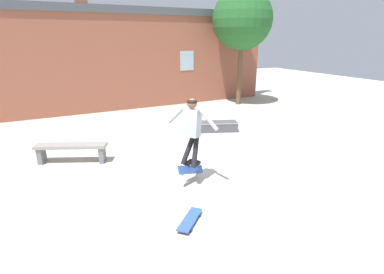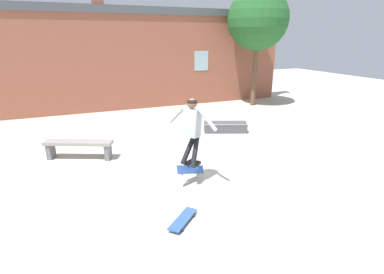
% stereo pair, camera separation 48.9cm
% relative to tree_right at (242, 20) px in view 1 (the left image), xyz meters
% --- Properties ---
extents(ground_plane, '(40.00, 40.00, 0.00)m').
position_rel_tree_right_xyz_m(ground_plane, '(-5.66, -6.56, -3.86)').
color(ground_plane, beige).
extents(building_backdrop, '(16.17, 0.52, 5.69)m').
position_rel_tree_right_xyz_m(building_backdrop, '(-5.67, 1.48, -1.60)').
color(building_backdrop, '#93513D').
rests_on(building_backdrop, ground_plane).
extents(tree_right, '(2.71, 2.71, 5.23)m').
position_rel_tree_right_xyz_m(tree_right, '(0.00, 0.00, 0.00)').
color(tree_right, brown).
rests_on(tree_right, ground_plane).
extents(park_bench, '(1.79, 1.07, 0.50)m').
position_rel_tree_right_xyz_m(park_bench, '(-8.06, -3.99, -3.49)').
color(park_bench, gray).
rests_on(park_bench, ground_plane).
extents(skate_ledge, '(1.53, 0.99, 0.33)m').
position_rel_tree_right_xyz_m(skate_ledge, '(-3.28, -3.33, -3.69)').
color(skate_ledge, '#4C4C51').
rests_on(skate_ledge, ground_plane).
extents(skater, '(0.74, 1.07, 1.49)m').
position_rel_tree_right_xyz_m(skater, '(-5.79, -6.44, -2.54)').
color(skater, '#9EA8B2').
extents(skateboard_flipping, '(0.76, 0.42, 0.42)m').
position_rel_tree_right_xyz_m(skateboard_flipping, '(-5.83, -6.44, -3.53)').
color(skateboard_flipping, '#2D519E').
extents(skateboard_resting, '(0.71, 0.68, 0.08)m').
position_rel_tree_right_xyz_m(skateboard_resting, '(-6.52, -7.80, -3.79)').
color(skateboard_resting, '#2D519E').
rests_on(skateboard_resting, ground_plane).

